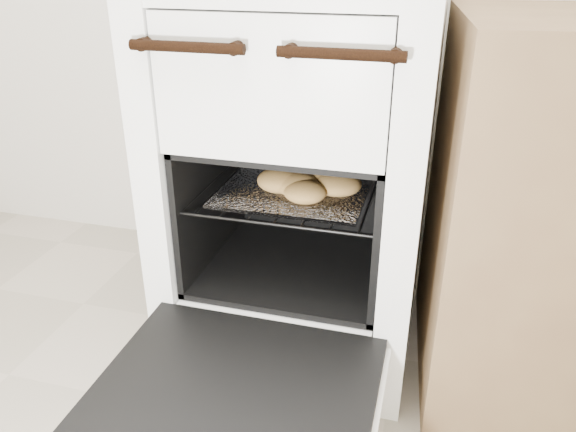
# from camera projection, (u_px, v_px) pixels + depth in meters

# --- Properties ---
(stove) EXTENTS (0.65, 0.73, 1.00)m
(stove) POSITION_uv_depth(u_px,v_px,m) (303.00, 174.00, 1.52)
(stove) COLOR white
(stove) RESTS_ON ground
(oven_door) EXTENTS (0.59, 0.46, 0.04)m
(oven_door) POSITION_uv_depth(u_px,v_px,m) (238.00, 389.00, 1.16)
(oven_door) COLOR black
(oven_door) RESTS_ON stove
(oven_rack) EXTENTS (0.47, 0.46, 0.01)m
(oven_rack) POSITION_uv_depth(u_px,v_px,m) (297.00, 189.00, 1.47)
(oven_rack) COLOR black
(oven_rack) RESTS_ON stove
(foil_sheet) EXTENTS (0.37, 0.33, 0.01)m
(foil_sheet) POSITION_uv_depth(u_px,v_px,m) (295.00, 190.00, 1.45)
(foil_sheet) COLOR white
(foil_sheet) RESTS_ON oven_rack
(baked_rolls) EXTENTS (0.29, 0.22, 0.06)m
(baked_rolls) POSITION_uv_depth(u_px,v_px,m) (308.00, 183.00, 1.40)
(baked_rolls) COLOR #B68B48
(baked_rolls) RESTS_ON foil_sheet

